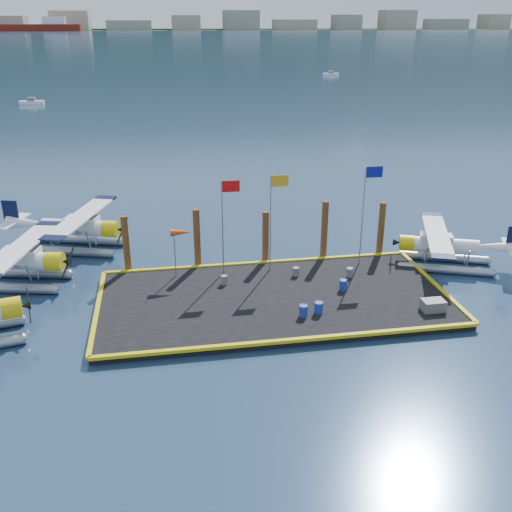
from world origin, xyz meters
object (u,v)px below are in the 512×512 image
Objects in this scene: drum_2 at (343,285)px; windsock at (182,233)px; flagpole_red at (226,213)px; piling_0 at (126,246)px; seaplane_d at (441,248)px; piling_4 at (381,231)px; drum_5 at (296,272)px; seaplane_b at (17,263)px; seaplane_c at (78,230)px; flagpole_blue at (367,201)px; flagpole_yellow at (274,209)px; drum_4 at (350,272)px; drum_3 at (303,311)px; piling_3 at (324,232)px; drum_1 at (319,308)px; piling_1 at (197,240)px; drum_0 at (224,280)px; piling_2 at (266,239)px; crate at (433,305)px.

drum_2 is 10.27m from windsock.
flagpole_red is 6.84m from piling_0.
piling_4 is at bearing 78.57° from seaplane_d.
seaplane_b is at bearing 172.14° from drum_5.
flagpole_red is 11.17m from piling_4.
flagpole_blue is (18.80, -6.63, 3.17)m from seaplane_c.
flagpole_red is 3.00m from flagpole_yellow.
windsock is at bearing 169.47° from drum_4.
drum_3 reaches higher than drum_5.
flagpole_yellow is 1.99× the size of windsock.
piling_3 is at bearing 94.61° from seaplane_d.
drum_1 is 5.38m from drum_4.
drum_4 is (17.32, -8.54, -0.82)m from seaplane_c.
flagpole_yellow is 1.48× the size of piling_1.
drum_0 is at bearing -163.62° from piling_4.
piling_1 is at bearing 180.00° from piling_4.
drum_0 is at bearing 135.88° from drum_1.
drum_4 is 1.06× the size of drum_5.
drum_1 is at bearing -126.54° from drum_4.
drum_4 is 8.59m from flagpole_red.
piling_4 is at bearing 0.00° from piling_2.
seaplane_d is 1.41× the size of flagpole_yellow.
piling_2 reaches higher than drum_3.
drum_5 is at bearing 94.90° from seaplane_b.
piling_2 is at bearing 29.80° from flagpole_red.
piling_4 is (-3.40, 2.13, 0.62)m from seaplane_d.
drum_2 is 9.87m from piling_1.
piling_0 is at bearing 170.14° from flagpole_yellow.
drum_2 is 3.36m from drum_5.
seaplane_d is 8.29m from drum_2.
piling_0 is at bearing 140.13° from drum_3.
seaplane_b is 6.66m from piling_0.
piling_4 is (11.17, 3.28, 1.32)m from drum_0.
seaplane_c is 17.25× the size of drum_0.
crate is at bearing -91.04° from piling_4.
piling_0 is (-9.61, 8.02, 1.28)m from drum_3.
piling_2 reaches higher than drum_5.
drum_3 is at bearing -132.31° from drum_4.
seaplane_c is 9.85m from windsock.
drum_2 is at bearing -21.46° from windsock.
drum_2 is 0.21× the size of windsock.
drum_0 is at bearing 128.51° from drum_3.
drum_2 is 1.00× the size of drum_3.
flagpole_red is at bearing -43.15° from piling_1.
flagpole_yellow is (15.83, -1.16, 3.02)m from seaplane_b.
seaplane_c is at bearing 166.28° from piling_4.
windsock is (-10.24, 1.91, 2.54)m from drum_4.
piling_1 reaches higher than drum_2.
piling_3 is at bearing 104.05° from seaplane_b.
windsock is at bearing 170.26° from drum_5.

